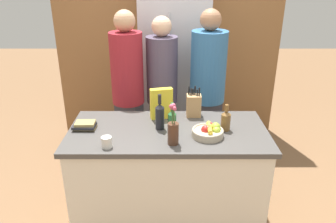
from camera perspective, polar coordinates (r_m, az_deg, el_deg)
name	(u,v)px	position (r m, az deg, el deg)	size (l,w,h in m)	color
ground_plane	(168,216)	(3.15, 0.00, -17.80)	(14.00, 14.00, 0.00)	brown
kitchen_island	(168,176)	(2.88, 0.00, -11.11)	(1.61, 0.77, 0.89)	silver
back_wall_wood	(168,37)	(4.23, 0.01, 12.83)	(2.81, 0.12, 2.60)	olive
refrigerator	(174,67)	(3.94, 1.01, 7.80)	(0.78, 0.62, 2.03)	#B7B7BC
fruit_bowl	(209,131)	(2.55, 7.10, -3.43)	(0.25, 0.25, 0.11)	tan
knife_block	(194,105)	(2.87, 4.50, 1.12)	(0.12, 0.11, 0.27)	tan
flower_vase	(173,131)	(2.40, 0.90, -3.35)	(0.08, 0.08, 0.32)	#4C2D1E
cereal_box	(161,104)	(2.81, -1.16, 1.39)	(0.20, 0.10, 0.27)	yellow
coffee_mug	(106,142)	(2.43, -10.66, -5.23)	(0.08, 0.10, 0.08)	silver
book_stack	(85,125)	(2.74, -14.29, -2.36)	(0.18, 0.14, 0.06)	#99844C
bottle_oil	(226,120)	(2.66, 10.02, -1.47)	(0.08, 0.08, 0.22)	brown
bottle_vinegar	(172,121)	(2.58, 0.72, -1.58)	(0.07, 0.07, 0.25)	#286633
bottle_wine	(160,116)	(2.62, -1.44, -0.71)	(0.07, 0.07, 0.30)	black
person_at_sink	(128,88)	(3.30, -6.99, 4.08)	(0.32, 0.32, 1.75)	#383842
person_in_blue	(162,89)	(3.38, -1.03, 4.02)	(0.32, 0.32, 1.68)	#383842
person_in_red_tee	(207,87)	(3.34, 6.87, 4.23)	(0.35, 0.35, 1.75)	#383842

